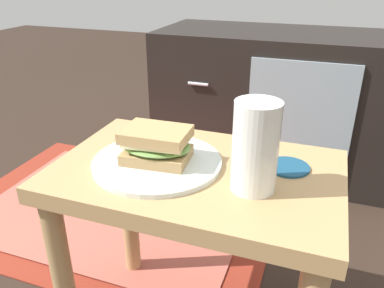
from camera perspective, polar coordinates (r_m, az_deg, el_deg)
side_table at (r=0.81m, az=0.62°, el=-9.16°), size 0.56×0.36×0.46m
tv_cabinet at (r=1.68m, az=12.09°, el=6.08°), size 0.96×0.46×0.58m
area_rug at (r=1.47m, az=-11.10°, el=-9.30°), size 1.14×0.81×0.01m
plate at (r=0.77m, az=-5.15°, el=-2.66°), size 0.26×0.26×0.01m
sandwich_front at (r=0.76m, az=-5.26°, el=-0.13°), size 0.14×0.11×0.07m
beer_glass at (r=0.67m, az=9.34°, el=-0.58°), size 0.08×0.08×0.16m
coaster at (r=0.78m, az=14.00°, el=-3.31°), size 0.08×0.08×0.01m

